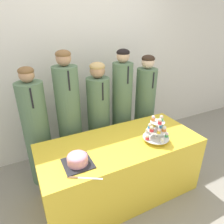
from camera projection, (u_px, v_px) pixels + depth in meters
The scene contains 11 objects.
ground_plane at pixel (137, 216), 2.13m from camera, with size 16.00×16.00×0.00m, color gray.
wall_back at pixel (82, 63), 2.83m from camera, with size 9.00×0.06×2.70m.
table at pixel (120, 168), 2.29m from camera, with size 1.75×0.76×0.71m.
round_cake at pixel (77, 159), 1.79m from camera, with size 0.26×0.26×0.12m.
cake_knife at pixel (79, 178), 1.65m from camera, with size 0.27×0.17×0.01m.
cupcake_stand at pixel (157, 130), 2.11m from camera, with size 0.28×0.28×0.29m.
student_0 at pixel (37, 133), 2.36m from camera, with size 0.30×0.30×1.47m.
student_1 at pixel (70, 120), 2.49m from camera, with size 0.29×0.30×1.62m.
student_2 at pixel (99, 119), 2.68m from camera, with size 0.29×0.30×1.45m.
student_3 at pixel (122, 110), 2.80m from camera, with size 0.27×0.27×1.58m.
student_4 at pixel (145, 108), 2.98m from camera, with size 0.29×0.29×1.48m.
Camera 1 is at (-0.90, -1.19, 1.90)m, focal length 32.00 mm.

